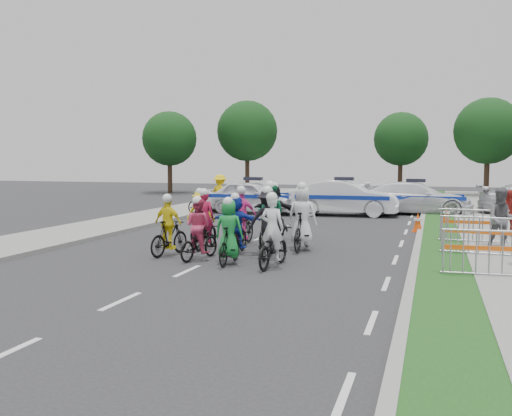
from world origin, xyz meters
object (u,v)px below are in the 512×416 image
(rider_7, at_px, (302,224))
(barrier_1, at_px, (479,238))
(rider_10, at_px, (201,221))
(cone_0, at_px, (418,223))
(rider_0, at_px, (273,242))
(barrier_2, at_px, (473,227))
(rider_5, at_px, (236,228))
(police_car_0, at_px, (253,197))
(rider_6, at_px, (205,229))
(police_car_2, at_px, (415,198))
(rider_9, at_px, (242,222))
(tree_1, at_px, (488,131))
(rider_8, at_px, (271,223))
(rider_2, at_px, (199,236))
(marshal_hiviz, at_px, (220,193))
(rider_4, at_px, (268,230))
(rider_3, at_px, (169,232))
(spectator_1, at_px, (502,220))
(parked_bike, at_px, (200,205))
(police_car_1, at_px, (344,198))
(cone_1, at_px, (446,215))
(spectator_2, at_px, (508,215))
(tree_3, at_px, (247,131))
(tree_4, at_px, (401,139))
(barrier_0, at_px, (489,255))
(rider_1, at_px, (229,238))
(rider_11, at_px, (274,216))

(rider_7, relative_size, barrier_1, 1.00)
(rider_10, distance_m, cone_0, 8.03)
(rider_0, height_order, barrier_2, rider_0)
(rider_5, bearing_deg, police_car_0, -73.71)
(rider_5, xyz_separation_m, rider_10, (-1.87, 1.92, -0.05))
(rider_6, distance_m, police_car_2, 13.95)
(rider_9, relative_size, tree_1, 0.27)
(rider_8, relative_size, tree_1, 0.29)
(rider_2, xyz_separation_m, marshal_hiviz, (-4.39, 13.09, 0.30))
(rider_0, xyz_separation_m, rider_4, (-0.50, 1.32, 0.14))
(rider_8, bearing_deg, rider_2, 68.32)
(rider_3, relative_size, rider_10, 0.99)
(spectator_1, height_order, parked_bike, spectator_1)
(police_car_1, height_order, cone_1, police_car_1)
(rider_0, bearing_deg, barrier_2, -128.37)
(spectator_2, height_order, tree_3, tree_3)
(police_car_2, height_order, cone_1, police_car_2)
(rider_5, distance_m, parked_bike, 11.31)
(rider_8, height_order, barrier_2, rider_8)
(barrier_1, bearing_deg, tree_1, 84.97)
(marshal_hiviz, bearing_deg, cone_1, -170.46)
(rider_3, xyz_separation_m, tree_4, (4.38, 32.13, 3.52))
(barrier_0, distance_m, tree_1, 29.39)
(rider_6, bearing_deg, rider_4, 155.86)
(rider_10, bearing_deg, cone_1, -135.00)
(rider_4, relative_size, tree_4, 0.31)
(rider_1, height_order, police_car_1, rider_1)
(spectator_2, distance_m, barrier_1, 4.12)
(rider_5, distance_m, tree_1, 28.92)
(police_car_2, xyz_separation_m, marshal_hiviz, (-9.45, -1.46, 0.16))
(barrier_2, height_order, cone_0, barrier_2)
(police_car_2, bearing_deg, cone_1, -159.29)
(rider_0, height_order, cone_1, rider_0)
(police_car_0, bearing_deg, marshal_hiviz, 86.18)
(spectator_1, distance_m, barrier_2, 1.20)
(marshal_hiviz, bearing_deg, rider_11, 142.15)
(barrier_1, distance_m, cone_1, 8.44)
(police_car_0, bearing_deg, tree_4, -7.73)
(rider_11, xyz_separation_m, marshal_hiviz, (-5.35, 9.11, 0.13))
(rider_2, bearing_deg, police_car_0, -67.50)
(rider_3, height_order, barrier_1, rider_3)
(tree_3, bearing_deg, spectator_2, -55.10)
(cone_0, bearing_deg, tree_3, 121.54)
(rider_0, relative_size, rider_9, 1.02)
(barrier_0, xyz_separation_m, barrier_1, (0.00, 2.92, 0.00))
(police_car_1, height_order, barrier_2, police_car_1)
(rider_9, distance_m, rider_11, 1.41)
(rider_11, relative_size, spectator_1, 1.05)
(rider_5, xyz_separation_m, rider_11, (0.32, 2.83, 0.07))
(rider_9, bearing_deg, police_car_0, -70.32)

